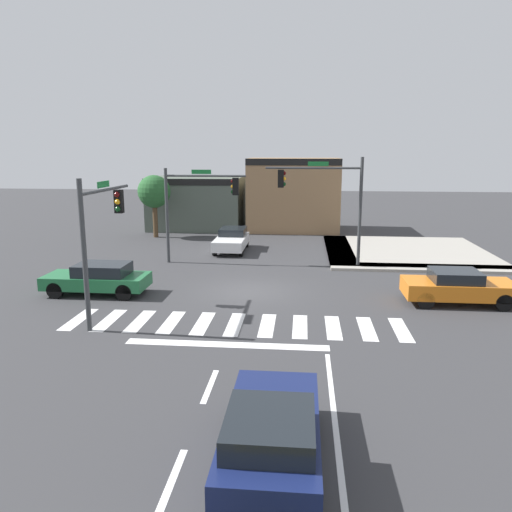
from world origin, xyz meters
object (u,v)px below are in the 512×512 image
car_white (232,240)px  traffic_signal_southwest (101,223)px  traffic_signal_northeast (326,193)px  traffic_signal_northwest (197,198)px  car_navy (272,433)px  roadside_tree (154,192)px  car_orange (458,287)px  car_green (98,278)px

car_white → traffic_signal_southwest: bearing=-12.5°
traffic_signal_northeast → traffic_signal_southwest: 12.78m
traffic_signal_northwest → car_navy: 19.53m
roadside_tree → traffic_signal_northeast: bearing=-35.6°
traffic_signal_northwest → roadside_tree: size_ratio=1.17×
car_navy → traffic_signal_southwest: bearing=38.2°
traffic_signal_southwest → roadside_tree: bearing=10.7°
traffic_signal_northeast → traffic_signal_northwest: (-7.12, 0.33, -0.37)m
car_white → roadside_tree: roadside_tree is taller
car_orange → car_green: bearing=0.2°
traffic_signal_northwest → car_green: 8.01m
traffic_signal_southwest → car_orange: (14.08, 2.95, -2.93)m
traffic_signal_northeast → car_orange: bearing=130.0°
traffic_signal_northwest → roadside_tree: traffic_signal_northwest is taller
traffic_signal_southwest → car_navy: size_ratio=1.22×
car_green → car_white: bearing=-113.3°
traffic_signal_northeast → car_navy: traffic_signal_northeast is taller
traffic_signal_southwest → car_navy: bearing=-141.8°
traffic_signal_northeast → car_green: bearing=32.0°
traffic_signal_northwest → car_white: 5.01m
traffic_signal_southwest → car_green: (-1.53, 2.91, -2.93)m
car_white → car_green: car_green is taller
traffic_signal_northeast → car_white: traffic_signal_northeast is taller
traffic_signal_northeast → car_orange: size_ratio=1.33×
car_green → car_orange: (15.61, 0.04, 0.00)m
car_orange → roadside_tree: roadside_tree is taller
traffic_signal_northwest → car_orange: traffic_signal_northwest is taller
car_navy → roadside_tree: bearing=21.2°
car_orange → traffic_signal_northwest: bearing=-28.3°
car_navy → car_white: size_ratio=1.02×
traffic_signal_northeast → car_white: size_ratio=1.38×
car_navy → traffic_signal_northeast: bearing=-5.4°
traffic_signal_southwest → traffic_signal_northwest: bearing=-9.5°
car_navy → car_orange: bearing=-30.8°
car_navy → traffic_signal_northwest: bearing=16.2°
car_green → car_orange: size_ratio=1.01×
traffic_signal_northeast → roadside_tree: bearing=-35.6°
car_navy → roadside_tree: (-10.41, 26.89, 2.59)m
traffic_signal_southwest → car_orange: size_ratio=1.20×
traffic_signal_northeast → car_green: 12.56m
traffic_signal_southwest → traffic_signal_northeast: bearing=-43.2°
traffic_signal_southwest → roadside_tree: (-3.40, 18.00, -0.32)m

